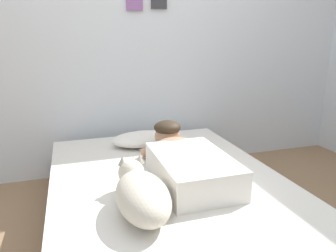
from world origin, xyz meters
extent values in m
plane|color=#8C6B4C|center=(0.00, 0.00, 0.00)|extent=(12.37, 12.37, 0.00)
cube|color=silver|center=(0.00, 1.40, 1.25)|extent=(4.18, 0.10, 2.50)
cube|color=#8C5999|center=(-0.11, 1.34, 1.54)|extent=(0.14, 0.02, 0.14)
cube|color=#333338|center=(0.11, 1.34, 1.56)|extent=(0.14, 0.02, 0.14)
cube|color=#726051|center=(-0.15, 0.26, 0.08)|extent=(1.47, 1.97, 0.17)
cube|color=silver|center=(-0.15, 0.26, 0.27)|extent=(1.43, 1.91, 0.21)
ellipsoid|color=white|center=(-0.15, 0.91, 0.44)|extent=(0.52, 0.32, 0.11)
cube|color=silver|center=(-0.03, 0.12, 0.47)|extent=(0.42, 0.64, 0.18)
ellipsoid|color=tan|center=(-0.03, 0.46, 0.49)|extent=(0.32, 0.20, 0.16)
sphere|color=tan|center=(-0.03, 0.62, 0.53)|extent=(0.19, 0.19, 0.19)
ellipsoid|color=#332619|center=(-0.03, 0.62, 0.60)|extent=(0.20, 0.20, 0.10)
cylinder|color=tan|center=(-0.13, 0.60, 0.46)|extent=(0.23, 0.07, 0.14)
cylinder|color=tan|center=(0.07, 0.60, 0.46)|extent=(0.23, 0.07, 0.14)
ellipsoid|color=beige|center=(-0.40, -0.13, 0.48)|extent=(0.26, 0.48, 0.20)
sphere|color=beige|center=(-0.40, 0.13, 0.50)|extent=(0.15, 0.15, 0.15)
cone|color=#A79F8E|center=(-0.45, 0.15, 0.57)|extent=(0.05, 0.05, 0.05)
cone|color=#A79F8E|center=(-0.35, 0.15, 0.57)|extent=(0.05, 0.05, 0.05)
cylinder|color=white|center=(0.00, 0.63, 0.42)|extent=(0.09, 0.09, 0.07)
torus|color=white|center=(0.05, 0.63, 0.42)|extent=(0.05, 0.01, 0.05)
cube|color=black|center=(-0.19, 0.04, 0.38)|extent=(0.07, 0.14, 0.01)
camera|label=1|loc=(-0.70, -1.49, 1.23)|focal=33.38mm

